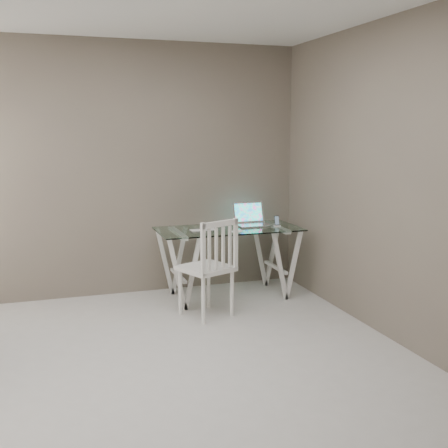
# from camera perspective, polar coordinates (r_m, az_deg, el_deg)

# --- Properties ---
(room) EXTENTS (4.50, 4.52, 2.71)m
(room) POSITION_cam_1_polar(r_m,az_deg,el_deg) (3.85, -7.33, 8.55)
(room) COLOR #B7B3AF
(room) RESTS_ON ground
(desk) EXTENTS (1.50, 0.70, 0.75)m
(desk) POSITION_cam_1_polar(r_m,az_deg,el_deg) (5.98, 0.46, -3.87)
(desk) COLOR silver
(desk) RESTS_ON ground
(chair) EXTENTS (0.57, 0.57, 0.96)m
(chair) POSITION_cam_1_polar(r_m,az_deg,el_deg) (5.30, -1.31, -4.06)
(chair) COLOR white
(chair) RESTS_ON ground
(laptop) EXTENTS (0.35, 0.32, 0.24)m
(laptop) POSITION_cam_1_polar(r_m,az_deg,el_deg) (6.13, 2.78, 0.45)
(laptop) COLOR silver
(laptop) RESTS_ON desk
(keyboard) EXTENTS (0.30, 0.13, 0.01)m
(keyboard) POSITION_cam_1_polar(r_m,az_deg,el_deg) (5.79, -2.07, -0.63)
(keyboard) COLOR silver
(keyboard) RESTS_ON desk
(mouse) EXTENTS (0.11, 0.07, 0.04)m
(mouse) POSITION_cam_1_polar(r_m,az_deg,el_deg) (5.64, 1.32, -0.76)
(mouse) COLOR white
(mouse) RESTS_ON desk
(phone_dock) EXTENTS (0.06, 0.06, 0.12)m
(phone_dock) POSITION_cam_1_polar(r_m,az_deg,el_deg) (6.05, 5.39, 0.05)
(phone_dock) COLOR white
(phone_dock) RESTS_ON desk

